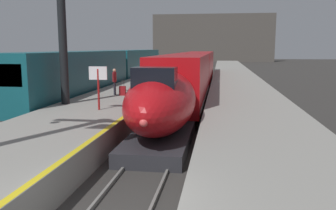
% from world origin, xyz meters
% --- Properties ---
extents(platform_left, '(4.80, 110.00, 1.05)m').
position_xyz_m(platform_left, '(-4.05, 24.75, 0.53)').
color(platform_left, gray).
rests_on(platform_left, ground).
extents(platform_right, '(4.80, 110.00, 1.05)m').
position_xyz_m(platform_right, '(4.05, 24.75, 0.53)').
color(platform_right, gray).
rests_on(platform_right, ground).
extents(platform_left_safety_stripe, '(0.20, 107.80, 0.01)m').
position_xyz_m(platform_left_safety_stripe, '(-1.77, 24.75, 1.05)').
color(platform_left_safety_stripe, yellow).
rests_on(platform_left_safety_stripe, platform_left).
extents(rail_main_left, '(0.08, 110.00, 0.12)m').
position_xyz_m(rail_main_left, '(-0.75, 27.50, 0.06)').
color(rail_main_left, slate).
rests_on(rail_main_left, ground).
extents(rail_main_right, '(0.08, 110.00, 0.12)m').
position_xyz_m(rail_main_right, '(0.75, 27.50, 0.06)').
color(rail_main_right, slate).
rests_on(rail_main_right, ground).
extents(rail_secondary_left, '(0.08, 110.00, 0.12)m').
position_xyz_m(rail_secondary_left, '(-8.85, 27.50, 0.06)').
color(rail_secondary_left, slate).
rests_on(rail_secondary_left, ground).
extents(rail_secondary_right, '(0.08, 110.00, 0.12)m').
position_xyz_m(rail_secondary_right, '(-7.35, 27.50, 0.06)').
color(rail_secondary_right, slate).
rests_on(rail_secondary_right, ground).
extents(highspeed_train_main, '(2.92, 38.65, 3.60)m').
position_xyz_m(highspeed_train_main, '(0.00, 23.15, 1.92)').
color(highspeed_train_main, '#B20F14').
rests_on(highspeed_train_main, ground).
extents(regional_train_adjacent, '(2.85, 36.60, 3.80)m').
position_xyz_m(regional_train_adjacent, '(-8.10, 27.34, 2.13)').
color(regional_train_adjacent, '#145660').
rests_on(regional_train_adjacent, ground).
extents(station_column_mid, '(4.00, 0.68, 8.91)m').
position_xyz_m(station_column_mid, '(-5.90, 11.57, 6.43)').
color(station_column_mid, black).
rests_on(station_column_mid, platform_left).
extents(passenger_near_edge, '(0.29, 0.56, 1.69)m').
position_xyz_m(passenger_near_edge, '(-4.32, 15.54, 2.04)').
color(passenger_near_edge, '#23232D').
rests_on(passenger_near_edge, platform_left).
extents(rolling_suitcase, '(0.40, 0.22, 0.98)m').
position_xyz_m(rolling_suitcase, '(-3.74, 15.31, 1.35)').
color(rolling_suitcase, maroon).
rests_on(rolling_suitcase, platform_left).
extents(departure_info_board, '(0.90, 0.10, 2.12)m').
position_xyz_m(departure_info_board, '(-3.45, 9.99, 2.56)').
color(departure_info_board, maroon).
rests_on(departure_info_board, platform_left).
extents(terminus_back_wall, '(36.00, 2.00, 14.00)m').
position_xyz_m(terminus_back_wall, '(0.00, 102.00, 7.00)').
color(terminus_back_wall, '#4C4742').
rests_on(terminus_back_wall, ground).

